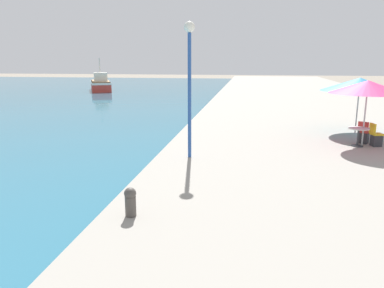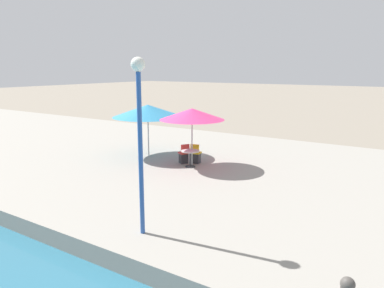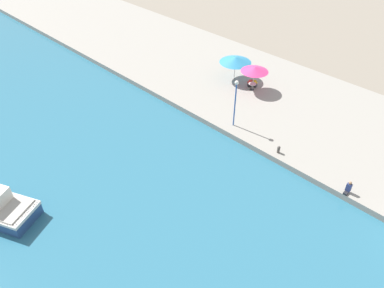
{
  "view_description": "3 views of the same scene",
  "coord_description": "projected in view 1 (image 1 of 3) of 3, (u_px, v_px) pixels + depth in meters",
  "views": [
    {
      "loc": [
        3.22,
        5.24,
        3.93
      ],
      "look_at": [
        1.5,
        16.35,
        1.36
      ],
      "focal_mm": 35.0,
      "sensor_mm": 36.0,
      "label": 1
    },
    {
      "loc": [
        -5.83,
        11.62,
        4.87
      ],
      "look_at": [
        7.63,
        20.43,
        1.56
      ],
      "focal_mm": 35.0,
      "sensor_mm": 36.0,
      "label": 2
    },
    {
      "loc": [
        -21.45,
        1.05,
        20.47
      ],
      "look_at": [
        -4.0,
        18.0,
        1.16
      ],
      "focal_mm": 35.0,
      "sensor_mm": 36.0,
      "label": 3
    }
  ],
  "objects": [
    {
      "name": "cafe_table",
      "position": [
        358.0,
        133.0,
        14.6
      ],
      "size": [
        0.8,
        0.8,
        0.74
      ],
      "color": "#333338",
      "rests_on": "quay_promenade"
    },
    {
      "name": "cafe_umbrella_pink",
      "position": [
        368.0,
        87.0,
        14.2
      ],
      "size": [
        2.83,
        2.83,
        2.57
      ],
      "color": "#B7B7B7",
      "rests_on": "quay_promenade"
    },
    {
      "name": "mooring_bollard",
      "position": [
        130.0,
        201.0,
        8.13
      ],
      "size": [
        0.26,
        0.26,
        0.65
      ],
      "color": "#4C4742",
      "rests_on": "quay_promenade"
    },
    {
      "name": "cafe_chair_left",
      "position": [
        376.0,
        138.0,
        14.69
      ],
      "size": [
        0.51,
        0.48,
        0.91
      ],
      "rotation": [
        0.0,
        0.0,
        -1.36
      ],
      "color": "#2D2D33",
      "rests_on": "quay_promenade"
    },
    {
      "name": "cafe_chair_right",
      "position": [
        364.0,
        135.0,
        15.19
      ],
      "size": [
        0.57,
        0.58,
        0.91
      ],
      "rotation": [
        0.0,
        0.0,
        -0.55
      ],
      "color": "#2D2D33",
      "rests_on": "quay_promenade"
    },
    {
      "name": "quay_promenade",
      "position": [
        309.0,
        104.0,
        30.69
      ],
      "size": [
        16.0,
        90.0,
        0.56
      ],
      "color": "gray",
      "rests_on": "ground_plane"
    },
    {
      "name": "cafe_umbrella_white",
      "position": [
        360.0,
        84.0,
        16.93
      ],
      "size": [
        3.42,
        3.42,
        2.54
      ],
      "color": "#B7B7B7",
      "rests_on": "quay_promenade"
    },
    {
      "name": "lamppost",
      "position": [
        189.0,
        67.0,
        12.44
      ],
      "size": [
        0.36,
        0.36,
        4.56
      ],
      "color": "#28519E",
      "rests_on": "quay_promenade"
    },
    {
      "name": "fishing_boat_mid",
      "position": [
        101.0,
        84.0,
        46.45
      ],
      "size": [
        4.75,
        6.83,
        3.97
      ],
      "rotation": [
        0.0,
        0.0,
        0.43
      ],
      "color": "red",
      "rests_on": "water_basin"
    }
  ]
}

